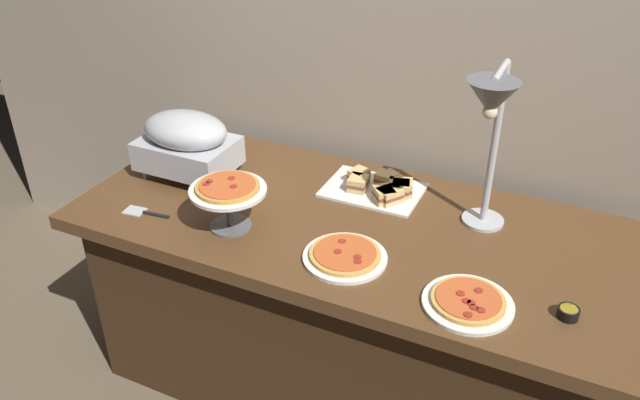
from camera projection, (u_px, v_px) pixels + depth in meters
name	position (u px, v px, depth m)	size (l,w,h in m)	color
ground_plane	(347.00, 381.00, 2.55)	(8.00, 8.00, 0.00)	brown
back_wall	(409.00, 51.00, 2.32)	(4.40, 0.04, 2.40)	tan
buffet_table	(350.00, 306.00, 2.35)	(1.90, 0.84, 0.76)	brown
chafing_dish	(187.00, 141.00, 2.36)	(0.35, 0.25, 0.25)	#B7BABF
heat_lamp	(491.00, 115.00, 1.81)	(0.15, 0.32, 0.57)	#B7BABF
pizza_plate_front	(468.00, 302.00, 1.77)	(0.26, 0.26, 0.03)	white
pizza_plate_center	(345.00, 256.00, 1.96)	(0.26, 0.26, 0.03)	white
pizza_plate_raised_stand	(228.00, 193.00, 2.06)	(0.25, 0.25, 0.16)	#595B60
sandwich_platter	(380.00, 188.00, 2.30)	(0.35, 0.25, 0.06)	white
sauce_cup_near	(568.00, 312.00, 1.73)	(0.06, 0.06, 0.03)	black
serving_spatula	(145.00, 213.00, 2.19)	(0.17, 0.06, 0.01)	#B7BABF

